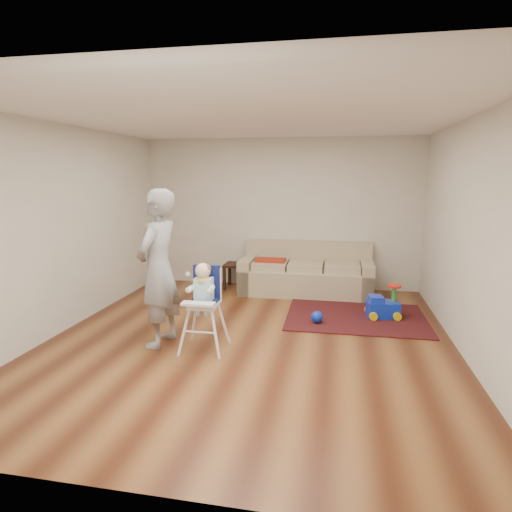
% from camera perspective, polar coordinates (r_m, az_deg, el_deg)
% --- Properties ---
extents(ground, '(5.50, 5.50, 0.00)m').
position_cam_1_polar(ground, '(5.51, -0.80, -11.04)').
color(ground, '#452010').
rests_on(ground, ground).
extents(room_envelope, '(5.04, 5.52, 2.72)m').
position_cam_1_polar(room_envelope, '(5.64, 0.24, 9.01)').
color(room_envelope, beige).
rests_on(room_envelope, ground).
extents(sofa, '(2.27, 0.93, 0.88)m').
position_cam_1_polar(sofa, '(7.50, 6.66, -1.69)').
color(sofa, tan).
rests_on(sofa, ground).
extents(side_table, '(0.45, 0.45, 0.45)m').
position_cam_1_polar(side_table, '(7.89, -2.53, -2.61)').
color(side_table, black).
rests_on(side_table, ground).
extents(area_rug, '(2.00, 1.51, 0.02)m').
position_cam_1_polar(area_rug, '(6.47, 13.16, -7.91)').
color(area_rug, black).
rests_on(area_rug, ground).
extents(ride_on_toy, '(0.49, 0.39, 0.48)m').
position_cam_1_polar(ride_on_toy, '(6.47, 16.60, -5.75)').
color(ride_on_toy, '#0F2DC6').
rests_on(ride_on_toy, area_rug).
extents(toy_ball, '(0.17, 0.17, 0.17)m').
position_cam_1_polar(toy_ball, '(6.08, 8.13, -8.05)').
color(toy_ball, '#0F2DC6').
rests_on(toy_ball, area_rug).
extents(high_chair, '(0.50, 0.50, 1.06)m').
position_cam_1_polar(high_chair, '(5.09, -6.97, -6.92)').
color(high_chair, white).
rests_on(high_chair, ground).
extents(adult, '(0.54, 0.74, 1.89)m').
position_cam_1_polar(adult, '(5.23, -12.87, -1.66)').
color(adult, gray).
rests_on(adult, ground).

